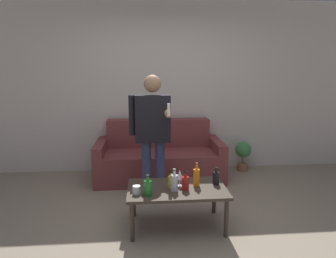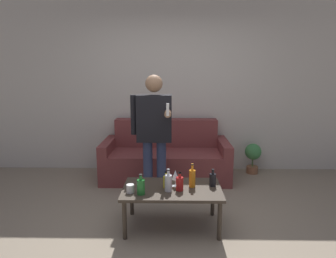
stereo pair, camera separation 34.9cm
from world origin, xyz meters
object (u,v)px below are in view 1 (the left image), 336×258
Objects in this scene: bottle_orange at (185,183)px; person_standing_front at (152,129)px; couch at (159,158)px; coffee_table at (177,192)px.

person_standing_front is at bearing 112.33° from bottle_orange.
couch is at bearing 81.19° from person_standing_front.
bottle_orange is (0.18, -1.55, 0.20)m from couch.
bottle_orange is 0.91m from person_standing_front.
person_standing_front reaches higher than couch.
couch reaches higher than bottle_orange.
coffee_table is at bearing 141.23° from bottle_orange.
person_standing_front is (-0.13, -0.81, 0.61)m from couch.
person_standing_front is (-0.23, 0.68, 0.54)m from coffee_table.
coffee_table is at bearing -86.05° from couch.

